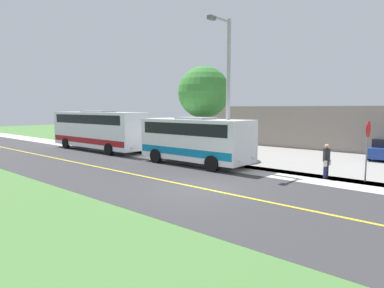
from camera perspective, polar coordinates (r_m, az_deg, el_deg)
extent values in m
plane|color=#477238|center=(14.56, 1.34, -7.60)|extent=(120.00, 120.00, 0.00)
cube|color=#333335|center=(14.55, 1.34, -7.58)|extent=(8.00, 100.00, 0.01)
cube|color=#B2ADA3|center=(18.76, 11.61, -4.59)|extent=(2.40, 100.00, 0.01)
cube|color=gray|center=(24.28, 26.34, -2.66)|extent=(14.00, 36.00, 0.01)
cube|color=gold|center=(14.55, 1.34, -7.57)|extent=(0.16, 100.00, 0.00)
cube|color=white|center=(20.37, 0.62, 0.86)|extent=(2.51, 7.26, 2.45)
cube|color=#0C72A5|center=(20.45, 0.62, -1.03)|extent=(2.55, 7.11, 0.44)
cube|color=black|center=(20.32, 0.62, 2.75)|extent=(2.55, 6.53, 0.70)
cube|color=gray|center=(20.29, 0.62, 4.47)|extent=(1.50, 2.18, 0.12)
cylinder|color=black|center=(20.16, 7.81, -2.48)|extent=(0.25, 0.90, 0.90)
cylinder|color=black|center=(18.15, 3.45, -3.40)|extent=(0.25, 0.90, 0.90)
cylinder|color=black|center=(22.92, -1.62, -1.38)|extent=(0.25, 0.90, 0.90)
cylinder|color=black|center=(21.16, -6.24, -2.05)|extent=(0.25, 0.90, 0.90)
sphere|color=#F2EACC|center=(18.92, 10.42, -2.33)|extent=(0.20, 0.20, 0.20)
sphere|color=#F2EACC|center=(17.76, 8.14, -2.84)|extent=(0.20, 0.20, 0.20)
cube|color=white|center=(28.30, -15.84, 2.47)|extent=(2.42, 10.20, 2.80)
cube|color=maroon|center=(28.37, -15.79, 0.76)|extent=(2.46, 9.99, 0.44)
cube|color=black|center=(28.26, -15.89, 4.19)|extent=(2.46, 9.18, 0.70)
cube|color=gray|center=(28.25, -15.93, 5.43)|extent=(1.45, 3.06, 0.12)
cylinder|color=black|center=(26.57, -9.84, -0.43)|extent=(0.25, 0.90, 0.90)
cylinder|color=black|center=(25.13, -14.14, -0.90)|extent=(0.25, 0.90, 0.90)
cylinder|color=black|center=(31.71, -17.05, 0.45)|extent=(0.25, 0.90, 0.90)
cylinder|color=black|center=(30.52, -20.92, 0.10)|extent=(0.25, 0.90, 0.90)
sphere|color=#F2EACC|center=(24.70, -7.98, -0.31)|extent=(0.20, 0.20, 0.20)
sphere|color=#F2EACC|center=(23.86, -10.40, -0.58)|extent=(0.20, 0.20, 0.20)
cylinder|color=#1E2347|center=(17.86, 22.19, -4.12)|extent=(0.18, 0.18, 0.83)
cylinder|color=#1E2347|center=(17.67, 21.98, -4.22)|extent=(0.18, 0.18, 0.83)
cylinder|color=#262628|center=(17.65, 22.18, -1.80)|extent=(0.34, 0.34, 0.66)
sphere|color=tan|center=(17.60, 22.24, -0.38)|extent=(0.22, 0.22, 0.22)
cylinder|color=#262628|center=(17.82, 22.38, -1.63)|extent=(0.28, 0.10, 0.59)
cube|color=beige|center=(17.94, 22.56, -2.93)|extent=(0.20, 0.12, 0.28)
cylinder|color=#262628|center=(17.48, 21.99, -1.76)|extent=(0.28, 0.10, 0.59)
cube|color=beige|center=(17.45, 22.01, -3.15)|extent=(0.20, 0.12, 0.28)
cylinder|color=slate|center=(17.57, 27.84, -2.28)|extent=(0.07, 0.07, 2.20)
cylinder|color=red|center=(17.43, 28.13, 2.27)|extent=(0.76, 0.03, 0.76)
cylinder|color=#9E9EA3|center=(19.37, 6.25, 8.42)|extent=(0.24, 0.24, 8.47)
cylinder|color=#9E9EA3|center=(19.33, 4.95, 20.70)|extent=(1.60, 0.14, 0.14)
cube|color=#59595B|center=(18.68, 3.39, 20.90)|extent=(0.50, 0.24, 0.20)
cylinder|color=black|center=(27.85, 29.46, -1.11)|extent=(0.64, 0.22, 0.64)
cylinder|color=black|center=(25.20, 28.19, -1.73)|extent=(0.64, 0.22, 0.64)
cylinder|color=#4C3826|center=(23.62, 2.03, 1.67)|extent=(0.36, 0.36, 3.22)
sphere|color=#387A33|center=(23.57, 2.06, 8.91)|extent=(3.65, 3.65, 3.65)
cube|color=gray|center=(34.05, 22.71, 2.94)|extent=(10.00, 22.61, 3.65)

